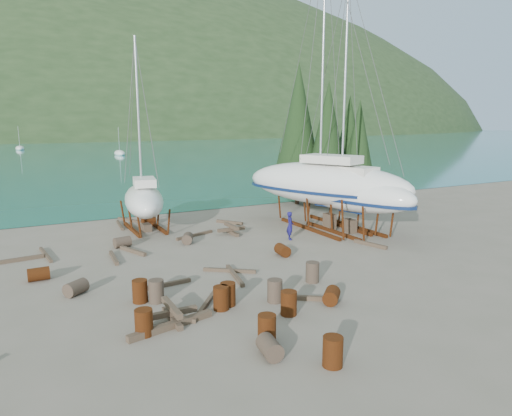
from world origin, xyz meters
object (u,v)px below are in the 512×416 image
small_sailboat_shore (144,200)px  worker (290,226)px  large_sailboat_far (346,191)px  large_sailboat_near (325,183)px

small_sailboat_shore → worker: (6.87, -6.46, -1.13)m
large_sailboat_far → small_sailboat_shore: large_sailboat_far is taller
large_sailboat_far → large_sailboat_near: bearing=108.3°
small_sailboat_shore → worker: bearing=-32.8°
worker → large_sailboat_far: bearing=-64.8°
large_sailboat_near → large_sailboat_far: (0.72, -1.24, -0.42)m
large_sailboat_far → worker: (-4.24, -0.19, -1.70)m
worker → small_sailboat_shore: bearing=69.4°
large_sailboat_near → worker: size_ratio=11.02×
small_sailboat_shore → worker: small_sailboat_shore is taller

